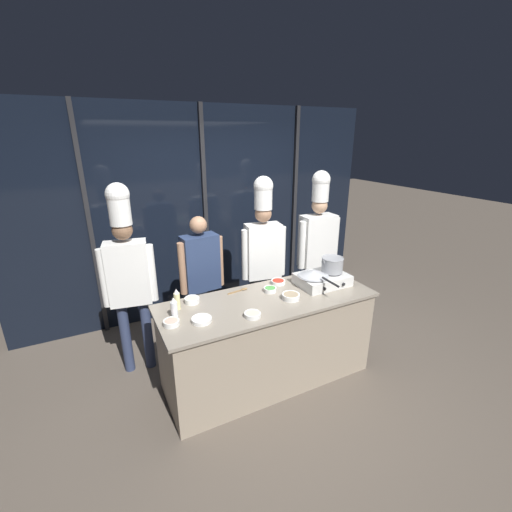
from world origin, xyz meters
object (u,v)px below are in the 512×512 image
Objects in this scene: stock_pot at (332,264)px; squeeze_bottle_oil at (177,299)px; squeeze_bottle_clear at (174,308)px; chef_head at (127,268)px; prep_bowl_chicken at (253,314)px; chef_line at (318,239)px; serving_spoon_slotted at (241,290)px; person_guest at (201,272)px; prep_bowl_chili_flakes at (278,282)px; prep_bowl_mushrooms at (291,296)px; prep_bowl_rice at (202,319)px; chef_sous at (263,248)px; frying_pan at (314,274)px; prep_bowl_scallions at (270,289)px; prep_bowl_shrimp at (171,322)px; prep_bowl_noodles at (192,300)px; portable_stove at (322,279)px.

stock_pot reaches higher than squeeze_bottle_oil.
chef_head reaches higher than squeeze_bottle_clear.
prep_bowl_chicken is 1.68m from chef_line.
serving_spoon_slotted is 0.56m from person_guest.
person_guest is at bearing 141.63° from prep_bowl_chili_flakes.
prep_bowl_mushrooms is 1.23m from chef_line.
stock_pot reaches higher than prep_bowl_rice.
stock_pot is 0.76m from chef_line.
chef_sous is at bearing 42.77° from serving_spoon_slotted.
prep_bowl_chili_flakes is (-0.51, 0.22, -0.18)m from stock_pot.
person_guest is at bearing 71.74° from prep_bowl_rice.
serving_spoon_slotted is 1.11m from chef_head.
frying_pan is 4.27× the size of prep_bowl_scallions.
chef_head reaches higher than chef_sous.
person_guest reaches higher than prep_bowl_shrimp.
chef_line is (1.24, 0.44, 0.23)m from serving_spoon_slotted.
prep_bowl_rice is 0.09× the size of chef_line.
prep_bowl_shrimp is (-0.12, -0.25, -0.07)m from squeeze_bottle_oil.
stock_pot is 0.81m from chef_sous.
prep_bowl_mushrooms is (1.06, -0.14, -0.06)m from squeeze_bottle_clear.
frying_pan is at bearing -10.42° from prep_bowl_noodles.
portable_stove is 2.61× the size of squeeze_bottle_oil.
squeeze_bottle_clear is at bearing -161.87° from serving_spoon_slotted.
prep_bowl_mushrooms reaches higher than prep_bowl_rice.
squeeze_bottle_clear is 0.66m from prep_bowl_chicken.
person_guest is (-0.65, 0.52, 0.04)m from prep_bowl_chili_flakes.
frying_pan is 0.86m from prep_bowl_chicken.
prep_bowl_chicken is 0.85× the size of prep_bowl_rice.
portable_stove is 4.00× the size of prep_bowl_scallions.
frying_pan is 0.28× the size of chef_line.
person_guest reaches higher than prep_bowl_scallions.
portable_stove is at bearing -9.50° from prep_bowl_scallions.
squeeze_bottle_oil is (0.06, 0.15, -0.00)m from squeeze_bottle_clear.
stock_pot is 1.80× the size of prep_bowl_noodles.
prep_bowl_rice is at bearing -158.78° from prep_bowl_chili_flakes.
chef_sous reaches higher than prep_bowl_chicken.
stock_pot reaches higher than portable_stove.
prep_bowl_mushrooms is (0.85, -0.35, 0.00)m from prep_bowl_noodles.
prep_bowl_shrimp is 0.07× the size of chef_sous.
frying_pan is at bearing 3.28° from prep_bowl_shrimp.
stock_pot is at bearing 67.26° from chef_line.
frying_pan reaches higher than prep_bowl_mushrooms.
portable_stove is 0.94× the size of frying_pan.
chef_sous is at bearing 29.45° from squeeze_bottle_clear.
portable_stove is 0.33× the size of person_guest.
frying_pan reaches higher than prep_bowl_rice.
chef_line is (2.22, -0.02, -0.02)m from chef_head.
chef_head is 0.76m from person_guest.
person_guest is (-0.93, 0.74, -0.08)m from frying_pan.
prep_bowl_noodles is at bearing 57.98° from person_guest.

